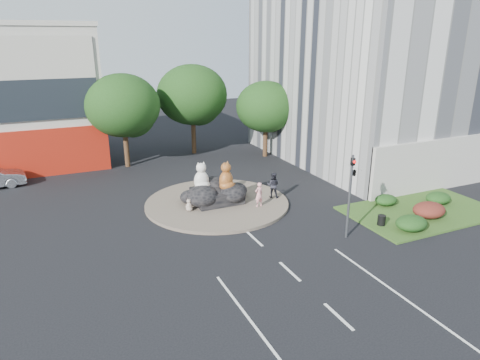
% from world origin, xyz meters
% --- Properties ---
extents(ground, '(120.00, 120.00, 0.00)m').
position_xyz_m(ground, '(0.00, 0.00, 0.00)').
color(ground, black).
rests_on(ground, ground).
extents(roundabout_island, '(10.00, 10.00, 0.20)m').
position_xyz_m(roundabout_island, '(0.00, 10.00, 0.10)').
color(roundabout_island, brown).
rests_on(roundabout_island, ground).
extents(rock_plinth, '(3.20, 2.60, 0.90)m').
position_xyz_m(rock_plinth, '(0.00, 10.00, 0.65)').
color(rock_plinth, black).
rests_on(rock_plinth, roundabout_island).
extents(grass_verge, '(10.00, 6.00, 0.12)m').
position_xyz_m(grass_verge, '(12.00, 3.00, 0.06)').
color(grass_verge, '#2D4E1A').
rests_on(grass_verge, ground).
extents(tree_left, '(6.46, 6.46, 8.27)m').
position_xyz_m(tree_left, '(-3.93, 22.06, 5.25)').
color(tree_left, '#382314').
rests_on(tree_left, ground).
extents(tree_mid, '(6.84, 6.84, 8.76)m').
position_xyz_m(tree_mid, '(3.07, 24.06, 5.56)').
color(tree_mid, '#382314').
rests_on(tree_mid, ground).
extents(tree_right, '(5.70, 5.70, 7.30)m').
position_xyz_m(tree_right, '(9.07, 20.06, 4.63)').
color(tree_right, '#382314').
rests_on(tree_right, ground).
extents(hedge_near_green, '(2.00, 1.60, 0.90)m').
position_xyz_m(hedge_near_green, '(9.00, 1.00, 0.57)').
color(hedge_near_green, '#173711').
rests_on(hedge_near_green, grass_verge).
extents(hedge_red, '(2.20, 1.76, 0.99)m').
position_xyz_m(hedge_red, '(11.50, 2.00, 0.61)').
color(hedge_red, '#4E1B14').
rests_on(hedge_red, grass_verge).
extents(hedge_mid_green, '(1.80, 1.44, 0.81)m').
position_xyz_m(hedge_mid_green, '(14.00, 3.50, 0.53)').
color(hedge_mid_green, '#173711').
rests_on(hedge_mid_green, grass_verge).
extents(hedge_back_green, '(1.60, 1.28, 0.72)m').
position_xyz_m(hedge_back_green, '(10.50, 4.80, 0.48)').
color(hedge_back_green, '#173711').
rests_on(hedge_back_green, grass_verge).
extents(traffic_light, '(0.44, 1.24, 5.00)m').
position_xyz_m(traffic_light, '(5.10, 2.00, 3.62)').
color(traffic_light, '#595B60').
rests_on(traffic_light, ground).
extents(street_lamp, '(2.34, 0.22, 8.06)m').
position_xyz_m(street_lamp, '(12.82, 8.00, 4.55)').
color(street_lamp, '#595B60').
rests_on(street_lamp, ground).
extents(cat_white, '(1.24, 1.08, 2.01)m').
position_xyz_m(cat_white, '(-0.95, 10.43, 2.11)').
color(cat_white, silver).
rests_on(cat_white, rock_plinth).
extents(cat_tabby, '(1.61, 1.57, 2.04)m').
position_xyz_m(cat_tabby, '(0.59, 9.72, 2.12)').
color(cat_tabby, '#A66A22').
rests_on(cat_tabby, rock_plinth).
extents(kitten_calico, '(0.60, 0.55, 0.85)m').
position_xyz_m(kitten_calico, '(-2.29, 9.23, 0.62)').
color(kitten_calico, silver).
rests_on(kitten_calico, roundabout_island).
extents(kitten_white, '(0.51, 0.46, 0.74)m').
position_xyz_m(kitten_white, '(1.72, 9.51, 0.57)').
color(kitten_white, beige).
rests_on(kitten_white, roundabout_island).
extents(pedestrian_pink, '(0.70, 0.54, 1.71)m').
position_xyz_m(pedestrian_pink, '(2.28, 8.01, 1.06)').
color(pedestrian_pink, pink).
rests_on(pedestrian_pink, roundabout_island).
extents(pedestrian_dark, '(1.14, 1.10, 1.85)m').
position_xyz_m(pedestrian_dark, '(4.00, 9.17, 1.12)').
color(pedestrian_dark, '#22222A').
rests_on(pedestrian_dark, roundabout_island).
extents(litter_bin, '(0.60, 0.60, 0.63)m').
position_xyz_m(litter_bin, '(7.89, 2.31, 0.44)').
color(litter_bin, black).
rests_on(litter_bin, grass_verge).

